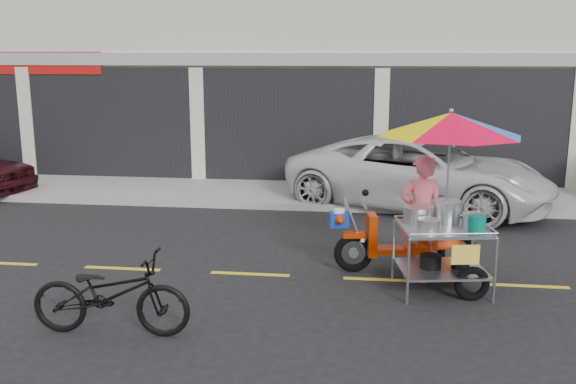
# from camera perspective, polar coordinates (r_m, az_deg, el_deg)

# --- Properties ---
(ground) EXTENTS (90.00, 90.00, 0.00)m
(ground) POSITION_cam_1_polar(r_m,az_deg,el_deg) (9.58, 8.56, -7.74)
(ground) COLOR black
(sidewalk) EXTENTS (45.00, 3.00, 0.15)m
(sidewalk) POSITION_cam_1_polar(r_m,az_deg,el_deg) (14.85, 8.14, -0.20)
(sidewalk) COLOR gray
(sidewalk) RESTS_ON ground
(shophouse_block) EXTENTS (36.00, 8.11, 10.40)m
(shophouse_block) POSITION_cam_1_polar(r_m,az_deg,el_deg) (19.86, 16.74, 14.62)
(shophouse_block) COLOR beige
(shophouse_block) RESTS_ON ground
(centerline) EXTENTS (42.00, 0.10, 0.01)m
(centerline) POSITION_cam_1_polar(r_m,az_deg,el_deg) (9.58, 8.56, -7.72)
(centerline) COLOR gold
(centerline) RESTS_ON ground
(white_pickup) EXTENTS (6.06, 4.28, 1.54)m
(white_pickup) POSITION_cam_1_polar(r_m,az_deg,el_deg) (13.90, 11.60, 1.72)
(white_pickup) COLOR silver
(white_pickup) RESTS_ON ground
(near_bicycle) EXTENTS (1.91, 0.71, 0.99)m
(near_bicycle) POSITION_cam_1_polar(r_m,az_deg,el_deg) (7.87, -15.48, -8.73)
(near_bicycle) COLOR black
(near_bicycle) RESTS_ON ground
(food_vendor_rig) EXTENTS (2.77, 2.24, 2.54)m
(food_vendor_rig) POSITION_cam_1_polar(r_m,az_deg,el_deg) (9.22, 13.09, 1.56)
(food_vendor_rig) COLOR black
(food_vendor_rig) RESTS_ON ground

